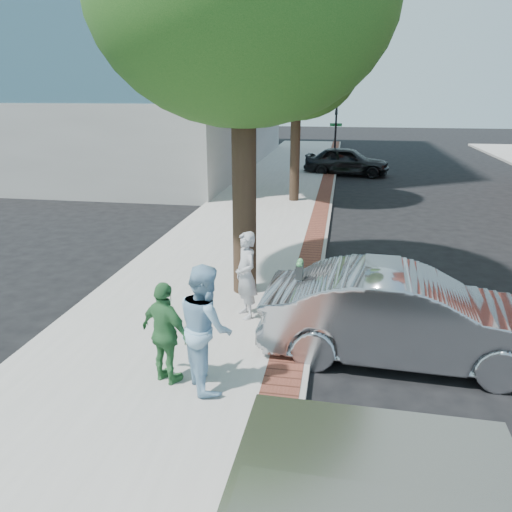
% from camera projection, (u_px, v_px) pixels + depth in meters
% --- Properties ---
extents(ground, '(120.00, 120.00, 0.00)m').
position_uv_depth(ground, '(257.00, 336.00, 9.58)').
color(ground, black).
rests_on(ground, ground).
extents(sidewalk, '(5.00, 60.00, 0.15)m').
position_uv_depth(sidewalk, '(253.00, 225.00, 17.28)').
color(sidewalk, '#9E9991').
rests_on(sidewalk, ground).
extents(brick_strip, '(0.60, 60.00, 0.01)m').
position_uv_depth(brick_strip, '(317.00, 225.00, 16.90)').
color(brick_strip, brown).
rests_on(brick_strip, sidewalk).
extents(curb, '(0.10, 60.00, 0.15)m').
position_uv_depth(curb, '(328.00, 228.00, 16.87)').
color(curb, gray).
rests_on(curb, ground).
extents(office_base, '(18.20, 22.20, 4.00)m').
position_uv_depth(office_base, '(114.00, 132.00, 31.65)').
color(office_base, gray).
rests_on(office_base, ground).
extents(signal_near, '(0.70, 0.15, 3.80)m').
position_uv_depth(signal_near, '(336.00, 131.00, 29.30)').
color(signal_near, black).
rests_on(signal_near, ground).
extents(tree_far, '(4.80, 4.80, 7.14)m').
position_uv_depth(tree_far, '(297.00, 69.00, 19.22)').
color(tree_far, black).
rests_on(tree_far, sidewalk).
extents(parking_meter, '(0.12, 0.32, 1.47)m').
position_uv_depth(parking_meter, '(299.00, 282.00, 8.99)').
color(parking_meter, gray).
rests_on(parking_meter, sidewalk).
extents(person_gray, '(0.70, 0.77, 1.76)m').
position_uv_depth(person_gray, '(246.00, 275.00, 9.82)').
color(person_gray, '#A5A5AA').
rests_on(person_gray, sidewalk).
extents(person_officer, '(1.13, 1.20, 1.96)m').
position_uv_depth(person_officer, '(206.00, 327.00, 7.46)').
color(person_officer, '#8FBEDE').
rests_on(person_officer, sidewalk).
extents(person_green, '(1.04, 0.79, 1.65)m').
position_uv_depth(person_green, '(166.00, 333.00, 7.59)').
color(person_green, '#387C42').
rests_on(person_green, sidewalk).
extents(sedan_silver, '(4.98, 1.92, 1.62)m').
position_uv_depth(sedan_silver, '(405.00, 316.00, 8.56)').
color(sedan_silver, '#A5A6AC').
rests_on(sedan_silver, ground).
extents(bg_car, '(4.80, 2.38, 1.57)m').
position_uv_depth(bg_car, '(347.00, 161.00, 27.65)').
color(bg_car, black).
rests_on(bg_car, ground).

